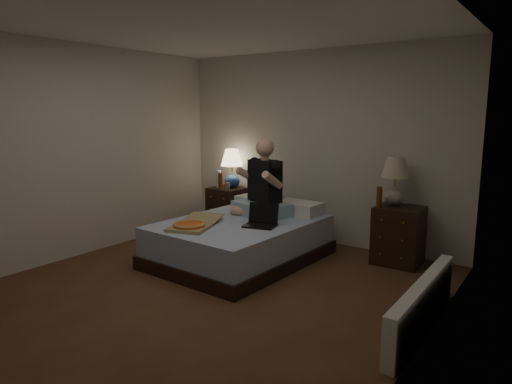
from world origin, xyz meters
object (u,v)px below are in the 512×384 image
Objects in this scene: beer_bottle_left at (220,181)px; radiator at (422,305)px; bed at (240,241)px; pizza_box at (189,226)px; lamp_right at (395,181)px; person at (262,177)px; water_bottle at (219,179)px; nightstand_left at (227,209)px; nightstand_right at (398,235)px; lamp_left at (232,168)px; soda_can at (228,186)px; laptop at (260,216)px; beer_bottle_right at (379,197)px.

radiator is (3.24, -1.45, -0.54)m from beer_bottle_left.
radiator is at bearing -10.84° from bed.
radiator is at bearing -17.07° from pizza_box.
person is (-1.41, -0.62, -0.00)m from lamp_right.
beer_bottle_left is (0.08, -0.06, -0.01)m from water_bottle.
water_bottle is 1.30m from person.
beer_bottle_left is 0.25× the size of person.
nightstand_left is 2.53m from nightstand_right.
beer_bottle_left is at bearing -117.88° from lamp_left.
lamp_right reaches higher than nightstand_left.
laptop is (1.21, -0.97, -0.08)m from soda_can.
nightstand_left is 6.23× the size of soda_can.
lamp_left reaches higher than water_bottle.
soda_can is 0.43× the size of beer_bottle_right.
nightstand_left is 0.95× the size of nightstand_right.
laptop is at bearing -35.98° from beer_bottle_left.
beer_bottle_right is 1.38m from person.
beer_bottle_right is (2.22, -0.09, 0.10)m from soda_can.
pizza_box is at bearing -66.76° from lamp_left.
lamp_left reaches higher than laptop.
radiator is (0.67, -1.48, -0.13)m from nightstand_right.
water_bottle is 0.10m from beer_bottle_left.
water_bottle reaches higher than soda_can.
person is (-1.50, -0.56, 0.61)m from nightstand_right.
beer_bottle_right is (2.29, -0.27, -0.13)m from lamp_left.
beer_bottle_right is at bearing -2.63° from beer_bottle_left.
lamp_right is at bearing 2.48° from nightstand_left.
beer_bottle_right is 0.30× the size of pizza_box.
nightstand_left is at bearing 23.29° from water_bottle.
laptop is (-1.20, -1.03, 0.26)m from nightstand_right.
soda_can is (0.11, -0.13, 0.36)m from nightstand_left.
lamp_right is at bearing 25.37° from pizza_box.
laptop reaches higher than nightstand_left.
soda_can is 0.06× the size of radiator.
beer_bottle_right reaches higher than radiator.
nightstand_right reaches higher than bed.
laptop is at bearing 24.50° from pizza_box.
soda_can is at bearing 137.85° from bed.
person is at bearing 56.61° from pizza_box.
nightstand_right is at bearing 1.00° from nightstand_left.
nightstand_right is 1.63m from radiator.
beer_bottle_left reaches higher than laptop.
soda_can is at bearing 155.22° from radiator.
lamp_right is 2.43× the size of beer_bottle_left.
nightstand_left is 1.36m from person.
pizza_box is at bearing -135.95° from lamp_right.
bed is 1.80m from nightstand_right.
soda_can is (-2.42, -0.05, 0.34)m from nightstand_right.
nightstand_right is at bearing 114.39° from radiator.
beer_bottle_right is (2.46, -0.17, 0.03)m from water_bottle.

